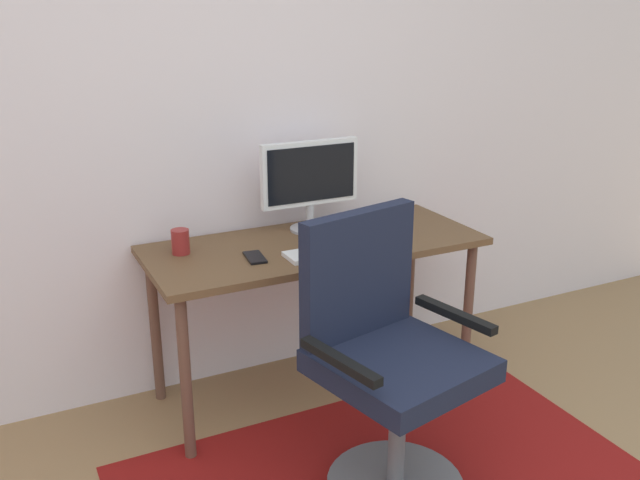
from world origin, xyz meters
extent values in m
cube|color=white|center=(0.00, 2.20, 1.30)|extent=(6.00, 0.10, 2.60)
cube|color=maroon|center=(0.35, 1.16, 0.00)|extent=(1.89, 1.04, 0.01)
cube|color=brown|center=(0.41, 1.83, 0.70)|extent=(1.43, 0.59, 0.03)
cylinder|color=brown|center=(-0.25, 1.60, 0.34)|extent=(0.04, 0.04, 0.68)
cylinder|color=brown|center=(1.06, 1.60, 0.34)|extent=(0.04, 0.04, 0.68)
cylinder|color=brown|center=(-0.25, 2.07, 0.34)|extent=(0.04, 0.04, 0.68)
cylinder|color=brown|center=(1.06, 2.07, 0.34)|extent=(0.04, 0.04, 0.68)
cylinder|color=#B2B2B7|center=(0.46, 1.99, 0.72)|extent=(0.18, 0.18, 0.01)
cylinder|color=#B2B2B7|center=(0.46, 1.99, 0.78)|extent=(0.04, 0.04, 0.11)
cube|color=white|center=(0.46, 1.99, 0.97)|extent=(0.45, 0.04, 0.28)
cube|color=black|center=(0.46, 1.97, 0.97)|extent=(0.41, 0.00, 0.24)
cube|color=white|center=(0.43, 1.67, 0.72)|extent=(0.43, 0.13, 0.02)
ellipsoid|color=black|center=(0.72, 1.68, 0.73)|extent=(0.06, 0.10, 0.03)
cylinder|color=maroon|center=(-0.14, 1.94, 0.76)|extent=(0.07, 0.07, 0.10)
cube|color=black|center=(0.10, 1.76, 0.72)|extent=(0.08, 0.15, 0.01)
cylinder|color=slate|center=(0.35, 1.06, 0.26)|extent=(0.06, 0.06, 0.43)
cube|color=#191E33|center=(0.35, 1.06, 0.52)|extent=(0.59, 0.59, 0.08)
cube|color=#191E33|center=(0.30, 1.27, 0.78)|extent=(0.47, 0.16, 0.45)
cube|color=black|center=(0.09, 1.00, 0.63)|extent=(0.12, 0.35, 0.03)
cube|color=black|center=(0.61, 1.12, 0.63)|extent=(0.12, 0.35, 0.03)
camera|label=1|loc=(-0.81, -0.67, 1.67)|focal=38.85mm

